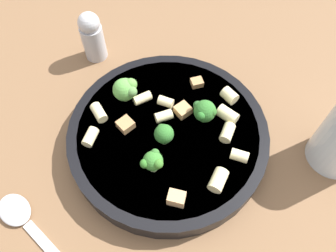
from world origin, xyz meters
The scene contains 22 objects.
ground_plane centered at (0.00, 0.00, 0.00)m, with size 2.00×2.00×0.00m, color brown.
pasta_bowl centered at (0.00, 0.00, 0.02)m, with size 0.27×0.27×0.03m.
broccoli_floret_0 centered at (0.00, 0.02, 0.05)m, with size 0.03×0.03×0.03m.
broccoli_floret_1 centered at (-0.04, -0.03, 0.05)m, with size 0.03×0.03×0.03m.
broccoli_floret_2 centered at (0.00, 0.06, 0.06)m, with size 0.03×0.03×0.04m.
broccoli_floret_3 centered at (0.07, -0.03, 0.05)m, with size 0.04×0.03×0.04m.
rigatoni_0 centered at (0.10, 0.01, 0.04)m, with size 0.01×0.01×0.03m, color beige.
rigatoni_1 centered at (-0.07, -0.08, 0.04)m, with size 0.02×0.02×0.02m, color beige.
rigatoni_2 centered at (0.01, -0.02, 0.04)m, with size 0.01×0.01×0.02m, color beige.
rigatoni_3 centered at (-0.10, 0.01, 0.04)m, with size 0.01×0.01×0.02m, color beige.
rigatoni_4 centered at (0.05, -0.04, 0.04)m, with size 0.01×0.01×0.03m, color beige.
rigatoni_5 centered at (0.09, 0.05, 0.04)m, with size 0.01×0.01×0.02m, color beige.
rigatoni_6 centered at (-0.08, -0.02, 0.04)m, with size 0.02×0.02×0.03m, color beige.
rigatoni_7 centered at (0.02, -0.04, 0.04)m, with size 0.01×0.01×0.02m, color beige.
rigatoni_8 centered at (-0.08, 0.05, 0.04)m, with size 0.02×0.02×0.03m, color beige.
rigatoni_9 centered at (-0.07, -0.04, 0.04)m, with size 0.02×0.02×0.03m, color beige.
chicken_chunk_0 centered at (-0.01, -0.03, 0.04)m, with size 0.02×0.02×0.01m, color tan.
chicken_chunk_1 centered at (-0.02, -0.09, 0.04)m, with size 0.02×0.01×0.01m, color #A87A4C.
chicken_chunk_2 centered at (-0.04, 0.09, 0.04)m, with size 0.02×0.02×0.02m, color tan.
chicken_chunk_3 centered at (0.06, 0.01, 0.04)m, with size 0.02×0.02×0.01m, color #A87A4C.
pepper_shaker centered at (0.17, -0.13, 0.04)m, with size 0.04×0.04×0.09m.
spoon centered at (0.14, 0.16, 0.00)m, with size 0.15×0.08×0.01m.
Camera 1 is at (-0.07, 0.22, 0.41)m, focal length 35.00 mm.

